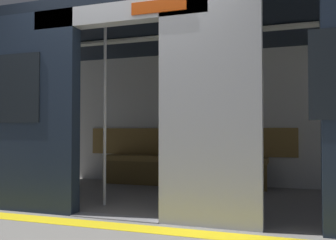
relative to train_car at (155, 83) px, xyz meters
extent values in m
plane|color=gray|center=(-0.06, 1.23, -1.52)|extent=(60.00, 60.00, 0.00)
cube|color=yellow|center=(-0.06, 1.53, -1.52)|extent=(8.00, 0.24, 0.01)
cube|color=#ADAFB5|center=(-1.02, 1.25, -0.43)|extent=(0.96, 0.12, 2.17)
cube|color=black|center=(-1.02, 1.26, -0.17)|extent=(0.53, 0.02, 0.55)
cube|color=#ADAFB5|center=(-0.06, 1.23, 0.55)|extent=(1.92, 0.16, 0.20)
cube|color=#BF3F0C|center=(-0.54, 1.32, 0.55)|extent=(0.56, 0.02, 0.12)
cube|color=black|center=(-0.06, -0.08, 0.71)|extent=(6.40, 2.78, 0.12)
cube|color=gray|center=(-0.06, -0.08, -1.52)|extent=(6.08, 2.62, 0.01)
cube|color=silver|center=(-0.06, -1.39, -0.43)|extent=(6.08, 0.10, 2.17)
cube|color=olive|center=(-0.06, -1.33, -0.82)|extent=(3.52, 0.06, 0.45)
cube|color=white|center=(-0.06, -0.08, 0.62)|extent=(4.48, 0.16, 0.03)
cube|color=gray|center=(-0.06, 1.23, -1.52)|extent=(0.96, 0.19, 0.01)
cube|color=olive|center=(-0.06, -1.11, -1.09)|extent=(2.65, 0.44, 0.09)
cube|color=brown|center=(-0.06, -0.91, -1.33)|extent=(2.65, 0.04, 0.38)
cube|color=pink|center=(-0.33, -1.09, -0.80)|extent=(0.38, 0.22, 0.50)
sphere|color=tan|center=(-0.33, -1.09, -0.45)|extent=(0.21, 0.21, 0.21)
sphere|color=#B2ADA8|center=(-0.33, -1.10, -0.42)|extent=(0.19, 0.19, 0.19)
cylinder|color=pink|center=(-0.57, -1.06, -0.77)|extent=(0.08, 0.08, 0.44)
cylinder|color=pink|center=(-0.10, -1.07, -0.77)|extent=(0.08, 0.08, 0.44)
cylinder|color=black|center=(-0.42, -0.89, -1.00)|extent=(0.14, 0.40, 0.14)
cylinder|color=black|center=(-0.24, -0.89, -1.00)|extent=(0.14, 0.40, 0.14)
cylinder|color=black|center=(-0.42, -0.69, -1.27)|extent=(0.10, 0.10, 0.43)
cylinder|color=black|center=(-0.24, -0.69, -1.27)|extent=(0.10, 0.10, 0.43)
cube|color=black|center=(-0.42, -0.64, -1.49)|extent=(0.10, 0.22, 0.06)
cube|color=black|center=(-0.24, -0.64, -1.49)|extent=(0.10, 0.22, 0.06)
cube|color=#262D4C|center=(0.16, -1.14, -0.96)|extent=(0.26, 0.14, 0.17)
cube|color=#1A2035|center=(0.16, -1.06, -0.97)|extent=(0.02, 0.01, 0.14)
cube|color=silver|center=(-0.63, -1.11, -1.04)|extent=(0.23, 0.26, 0.03)
cylinder|color=silver|center=(0.36, 0.71, -0.44)|extent=(0.04, 0.04, 2.15)
camera|label=1|loc=(-1.77, 4.63, -0.64)|focal=39.78mm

